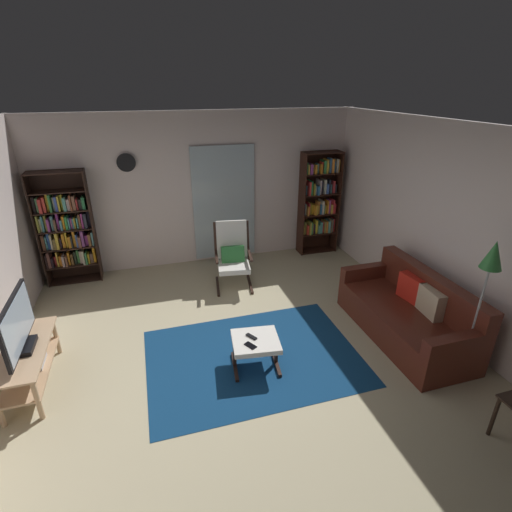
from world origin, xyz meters
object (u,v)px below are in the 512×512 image
Objects in this scene: tv_remote at (251,337)px; television at (18,326)px; bookshelf_near_tv at (66,230)px; cell_phone at (250,346)px; tv_stand at (29,361)px; wall_clock at (126,163)px; leather_sofa at (408,314)px; ottoman at (256,344)px; bookshelf_near_sofa at (318,201)px; lounge_armchair at (233,253)px; floor_lamp_by_sofa at (490,267)px.

television is at bearing 140.60° from tv_remote.
bookshelf_near_tv reaches higher than cell_phone.
wall_clock is (1.16, 2.63, 1.53)m from tv_stand.
bookshelf_near_tv is (0.13, 2.50, 0.57)m from tv_stand.
tv_remote is (2.35, -0.35, 0.06)m from tv_stand.
leather_sofa is 13.13× the size of tv_remote.
bookshelf_near_tv is 12.56× the size of tv_remote.
television is at bearing 138.19° from cell_phone.
bookshelf_near_tv is 6.24× the size of wall_clock.
ottoman is (2.25, -2.90, -0.58)m from bookshelf_near_tv.
bookshelf_near_sofa is (4.45, 2.49, 0.68)m from tv_stand.
bookshelf_near_sofa reaches higher than bookshelf_near_tv.
wall_clock is (-1.22, 3.03, 1.54)m from ottoman.
bookshelf_near_tv is at bearing 87.04° from tv_stand.
tv_stand reaches higher than cell_phone.
wall_clock is (1.03, 0.13, 0.96)m from bookshelf_near_tv.
lounge_armchair reaches higher than ottoman.
bookshelf_near_sofa is 13.51× the size of cell_phone.
bookshelf_near_sofa is (4.45, 2.50, 0.23)m from television.
cell_phone is (-0.31, -2.13, -0.15)m from lounge_armchair.
bookshelf_near_tv reaches higher than tv_stand.
lounge_armchair is at bearing -34.70° from wall_clock.
ottoman is at bearing 161.21° from floor_lamp_by_sofa.
bookshelf_near_tv is 3.73m from cell_phone.
tv_stand is at bearing -150.78° from bookshelf_near_sofa.
floor_lamp_by_sofa is at bearing -87.72° from bookshelf_near_sofa.
floor_lamp_by_sofa reaches higher than television.
bookshelf_near_tv is 0.96× the size of bookshelf_near_sofa.
bookshelf_near_sofa is at bearing 24.91° from lounge_armchair.
floor_lamp_by_sofa reaches higher than lounge_armchair.
bookshelf_near_tv is 4.32m from bookshelf_near_sofa.
bookshelf_near_tv is at bearing -172.82° from wall_clock.
bookshelf_near_sofa is 3.40m from wall_clock.
bookshelf_near_sofa is 1.18× the size of floor_lamp_by_sofa.
floor_lamp_by_sofa is (0.18, -0.79, 1.01)m from leather_sofa.
ottoman is at bearing -96.29° from lounge_armchair.
floor_lamp_by_sofa is at bearing -18.79° from ottoman.
tv_stand is 4.84m from floor_lamp_by_sofa.
cell_phone is (-2.13, -0.13, 0.08)m from leather_sofa.
bookshelf_near_tv reaches higher than ottoman.
television is (0.00, -0.01, 0.44)m from tv_stand.
bookshelf_near_tv reaches higher than leather_sofa.
floor_lamp_by_sofa reaches higher than leather_sofa.
tv_remote is at bearing -8.45° from tv_stand.
tv_stand is 1.12× the size of lounge_armchair.
ottoman is 0.15m from cell_phone.
tv_stand reaches higher than ottoman.
tv_remote is 2.57m from floor_lamp_by_sofa.
tv_stand is 1.97× the size of ottoman.
wall_clock reaches higher than tv_stand.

